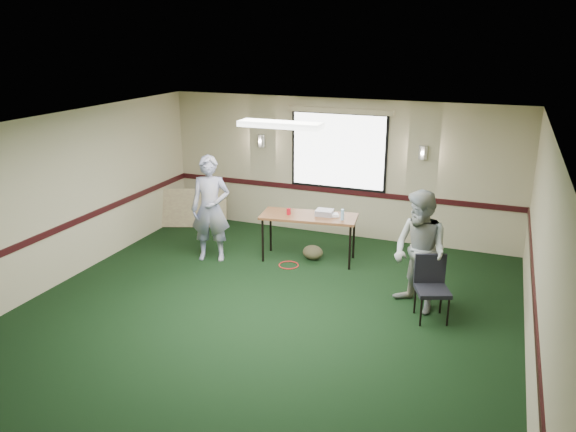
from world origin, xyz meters
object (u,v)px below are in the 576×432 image
(person_right, at_px, (420,252))
(projector, at_px, (325,213))
(folding_table, at_px, (309,219))
(conference_chair, at_px, (431,282))
(person_left, at_px, (211,209))

(person_right, bearing_deg, projector, -178.19)
(folding_table, xyz_separation_m, conference_chair, (2.30, -1.37, -0.24))
(folding_table, distance_m, projector, 0.29)
(projector, xyz_separation_m, person_right, (1.83, -1.29, 0.01))
(person_right, bearing_deg, folding_table, -172.78)
(folding_table, height_order, person_left, person_left)
(folding_table, xyz_separation_m, projector, (0.25, 0.10, 0.11))
(folding_table, bearing_deg, projector, 13.41)
(projector, relative_size, conference_chair, 0.33)
(person_left, height_order, person_right, person_left)
(folding_table, height_order, conference_chair, conference_chair)
(person_right, bearing_deg, person_left, -152.48)
(conference_chair, distance_m, person_right, 0.45)
(projector, bearing_deg, person_left, -165.08)
(folding_table, xyz_separation_m, person_right, (2.09, -1.19, 0.12))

